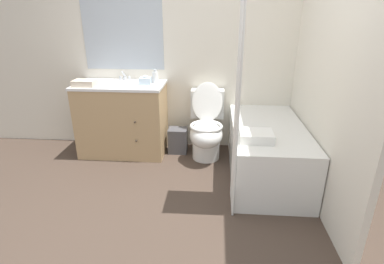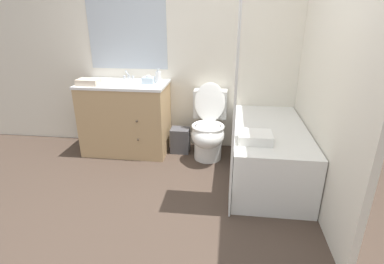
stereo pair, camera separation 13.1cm
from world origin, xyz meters
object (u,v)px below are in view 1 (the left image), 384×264
(toilet, at_px, (206,129))
(soap_dispenser, at_px, (155,77))
(sink_faucet, at_px, (125,77))
(bath_towel_folded, at_px, (256,136))
(wastebasket, at_px, (178,140))
(bathtub, at_px, (266,150))
(hand_towel_folded, at_px, (85,83))
(tissue_box, at_px, (146,81))
(vanity_cabinet, at_px, (123,118))

(toilet, distance_m, soap_dispenser, 0.86)
(sink_faucet, relative_size, soap_dispenser, 0.90)
(bath_towel_folded, bearing_deg, wastebasket, 133.26)
(bathtub, distance_m, hand_towel_folded, 2.15)
(wastebasket, distance_m, tissue_box, 0.84)
(sink_faucet, bearing_deg, wastebasket, -13.64)
(vanity_cabinet, relative_size, bath_towel_folded, 3.47)
(toilet, relative_size, hand_towel_folded, 3.61)
(tissue_box, xyz_separation_m, bath_towel_folded, (1.20, -0.86, -0.31))
(sink_faucet, relative_size, bath_towel_folded, 0.47)
(bathtub, relative_size, hand_towel_folded, 5.94)
(bathtub, relative_size, tissue_box, 11.00)
(bathtub, height_order, tissue_box, tissue_box)
(toilet, xyz_separation_m, hand_towel_folded, (-1.38, -0.09, 0.55))
(vanity_cabinet, relative_size, wastebasket, 3.35)
(vanity_cabinet, distance_m, tissue_box, 0.56)
(bathtub, height_order, hand_towel_folded, hand_towel_folded)
(vanity_cabinet, relative_size, tissue_box, 7.81)
(tissue_box, height_order, bath_towel_folded, tissue_box)
(tissue_box, relative_size, bath_towel_folded, 0.44)
(vanity_cabinet, xyz_separation_m, bathtub, (1.68, -0.45, -0.16))
(hand_towel_folded, bearing_deg, bath_towel_folded, -20.44)
(soap_dispenser, distance_m, bath_towel_folded, 1.46)
(hand_towel_folded, bearing_deg, bathtub, -8.22)
(toilet, distance_m, bath_towel_folded, 0.94)
(bathtub, height_order, bath_towel_folded, bath_towel_folded)
(sink_faucet, bearing_deg, bathtub, -21.16)
(sink_faucet, relative_size, bathtub, 0.10)
(vanity_cabinet, height_order, sink_faucet, sink_faucet)
(hand_towel_folded, bearing_deg, soap_dispenser, 16.27)
(vanity_cabinet, distance_m, hand_towel_folded, 0.60)
(wastebasket, xyz_separation_m, hand_towel_folded, (-1.02, -0.19, 0.76))
(toilet, bearing_deg, wastebasket, 163.39)
(vanity_cabinet, xyz_separation_m, soap_dispenser, (0.41, 0.07, 0.50))
(sink_faucet, xyz_separation_m, wastebasket, (0.67, -0.16, -0.76))
(toilet, relative_size, tissue_box, 6.68)
(soap_dispenser, bearing_deg, toilet, -12.61)
(toilet, xyz_separation_m, wastebasket, (-0.36, 0.11, -0.20))
(toilet, distance_m, tissue_box, 0.91)
(toilet, relative_size, soap_dispenser, 5.60)
(bathtub, relative_size, bath_towel_folded, 4.89)
(hand_towel_folded, xyz_separation_m, bath_towel_folded, (1.86, -0.69, -0.30))
(sink_faucet, bearing_deg, tissue_box, -32.02)
(wastebasket, bearing_deg, toilet, -16.61)
(soap_dispenser, xyz_separation_m, hand_towel_folded, (-0.77, -0.22, -0.04))
(sink_faucet, relative_size, hand_towel_folded, 0.58)
(hand_towel_folded, bearing_deg, toilet, 3.58)
(wastebasket, height_order, tissue_box, tissue_box)
(sink_faucet, relative_size, wastebasket, 0.46)
(vanity_cabinet, xyz_separation_m, hand_towel_folded, (-0.36, -0.15, 0.46))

